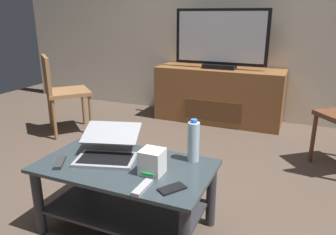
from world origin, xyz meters
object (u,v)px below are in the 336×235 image
water_bottle_near (194,141)px  tv_remote (60,162)px  coffee_table (126,186)px  cell_phone (172,189)px  laptop (108,148)px  television (221,40)px  side_chair (60,89)px  media_cabinet (218,95)px  soundbar_remote (143,188)px  router_box (152,162)px

water_bottle_near → tv_remote: size_ratio=1.63×
coffee_table → cell_phone: bearing=-22.9°
laptop → cell_phone: bearing=-22.1°
television → side_chair: 1.89m
laptop → cell_phone: 0.55m
laptop → water_bottle_near: water_bottle_near is taller
media_cabinet → soundbar_remote: (0.26, -2.52, 0.12)m
laptop → router_box: bearing=-15.1°
coffee_table → tv_remote: size_ratio=6.40×
media_cabinet → laptop: bearing=-92.9°
laptop → coffee_table: bearing=-20.1°
coffee_table → tv_remote: tv_remote is taller
television → router_box: television is taller
media_cabinet → laptop: media_cabinet is taller
router_box → tv_remote: router_box is taller
media_cabinet → tv_remote: (-0.32, -2.46, 0.12)m
router_box → water_bottle_near: size_ratio=0.54×
water_bottle_near → cell_phone: water_bottle_near is taller
laptop → television: bearing=87.1°
laptop → soundbar_remote: (0.37, -0.27, -0.05)m
side_chair → soundbar_remote: 2.26m
television → laptop: size_ratio=2.40×
laptop → water_bottle_near: (0.50, 0.15, 0.07)m
coffee_table → router_box: size_ratio=7.20×
coffee_table → side_chair: (-1.52, 1.22, 0.21)m
laptop → tv_remote: 0.29m
cell_phone → soundbar_remote: 0.15m
media_cabinet → soundbar_remote: size_ratio=9.50×
television → water_bottle_near: bearing=-79.5°
cell_phone → tv_remote: bearing=-146.3°
side_chair → coffee_table: bearing=-38.8°
media_cabinet → soundbar_remote: 2.54m
media_cabinet → water_bottle_near: water_bottle_near is taller
media_cabinet → laptop: 2.27m
coffee_table → router_box: (0.20, -0.04, 0.21)m
router_box → coffee_table: bearing=168.8°
television → laptop: television is taller
laptop → side_chair: bearing=139.6°
router_box → tv_remote: 0.57m
media_cabinet → router_box: (0.23, -2.35, 0.18)m
television → tv_remote: television is taller
cell_phone → media_cabinet: bearing=133.6°
cell_phone → soundbar_remote: (-0.14, -0.06, 0.01)m
media_cabinet → television: (-0.00, -0.02, 0.66)m
coffee_table → router_box: 0.29m
laptop → water_bottle_near: 0.53m
side_chair → laptop: side_chair is taller
media_cabinet → tv_remote: bearing=-97.5°
side_chair → soundbar_remote: bearing=-39.4°
media_cabinet → tv_remote: 2.48m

